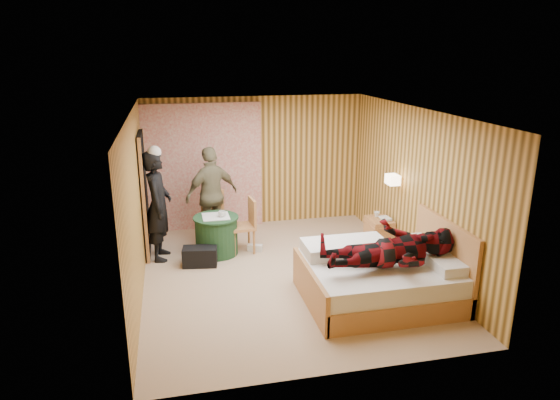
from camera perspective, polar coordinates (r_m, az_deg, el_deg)
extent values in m
cube|color=tan|center=(7.77, 0.46, -8.57)|extent=(4.20, 5.00, 0.01)
cube|color=white|center=(7.07, 0.51, 10.06)|extent=(4.20, 5.00, 0.01)
cube|color=#DCA954|center=(9.70, -2.84, 4.41)|extent=(4.20, 0.02, 2.50)
cube|color=#DCA954|center=(7.17, -16.11, -0.75)|extent=(0.02, 5.00, 2.50)
cube|color=#DCA954|center=(8.04, 15.24, 1.21)|extent=(0.02, 5.00, 2.50)
cube|color=beige|center=(9.53, -8.71, 3.70)|extent=(2.20, 0.08, 2.40)
cube|color=black|center=(8.57, -15.24, 0.60)|extent=(0.06, 0.90, 2.05)
cylinder|color=gold|center=(8.37, 13.25, 2.32)|extent=(0.18, 0.04, 0.04)
cube|color=#FCDBB0|center=(8.34, 12.76, 2.29)|extent=(0.18, 0.24, 0.16)
cube|color=tan|center=(7.13, 11.19, -10.04)|extent=(1.98, 1.59, 0.30)
cube|color=white|center=(7.01, 11.31, -8.05)|extent=(1.92, 1.53, 0.25)
cube|color=tan|center=(6.76, 3.40, -10.06)|extent=(0.06, 1.59, 0.56)
cube|color=tan|center=(7.39, 18.25, -6.24)|extent=(0.06, 1.59, 1.09)
cube|color=silver|center=(6.97, 18.52, -7.04)|extent=(0.38, 0.55, 0.14)
cube|color=silver|center=(7.57, 15.65, -4.86)|extent=(0.38, 0.55, 0.14)
cube|color=white|center=(7.19, 7.45, -5.38)|extent=(1.19, 0.59, 0.18)
cube|color=tan|center=(8.91, 11.22, -3.71)|extent=(0.37, 0.51, 0.51)
cube|color=tan|center=(8.85, 11.28, -2.72)|extent=(0.39, 0.53, 0.03)
cylinder|color=#214826|center=(8.49, -7.26, -4.08)|extent=(0.71, 0.71, 0.64)
cylinder|color=#214826|center=(8.38, -7.35, -2.00)|extent=(0.76, 0.76, 0.03)
cube|color=silver|center=(8.37, -7.35, -1.87)|extent=(0.58, 0.58, 0.01)
cube|color=tan|center=(8.94, -7.62, -2.13)|extent=(0.44, 0.44, 0.05)
cube|color=tan|center=(9.05, -7.73, -0.25)|extent=(0.42, 0.06, 0.46)
cylinder|color=tan|center=(8.86, -8.63, -3.97)|extent=(0.04, 0.04, 0.43)
cylinder|color=tan|center=(9.19, -6.54, -3.12)|extent=(0.04, 0.04, 0.43)
cube|color=tan|center=(8.48, -4.42, -3.08)|extent=(0.46, 0.46, 0.05)
cube|color=tan|center=(8.45, -3.20, -1.35)|extent=(0.08, 0.42, 0.46)
cylinder|color=tan|center=(8.69, -5.74, -4.28)|extent=(0.04, 0.04, 0.43)
cylinder|color=tan|center=(8.45, -2.98, -4.83)|extent=(0.04, 0.04, 0.43)
cube|color=black|center=(8.14, -9.14, -6.39)|extent=(0.58, 0.37, 0.31)
cube|color=silver|center=(8.45, -6.58, -6.06)|extent=(0.29, 0.16, 0.12)
cube|color=silver|center=(8.64, -2.88, -5.48)|extent=(0.27, 0.19, 0.11)
imported|color=black|center=(8.30, -13.76, -0.65)|extent=(0.50, 0.70, 1.81)
imported|color=#756D4E|center=(8.92, -7.79, 0.59)|extent=(1.09, 0.80, 1.72)
imported|color=#60090D|center=(6.65, 12.67, -4.35)|extent=(0.86, 0.67, 1.77)
imported|color=silver|center=(8.78, 11.45, -2.19)|extent=(0.17, 0.23, 0.02)
imported|color=silver|center=(8.77, 11.46, -2.06)|extent=(0.18, 0.24, 0.02)
imported|color=silver|center=(8.92, 11.00, -1.60)|extent=(0.11, 0.11, 0.09)
imported|color=silver|center=(8.32, -6.65, -1.58)|extent=(0.13, 0.13, 0.10)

